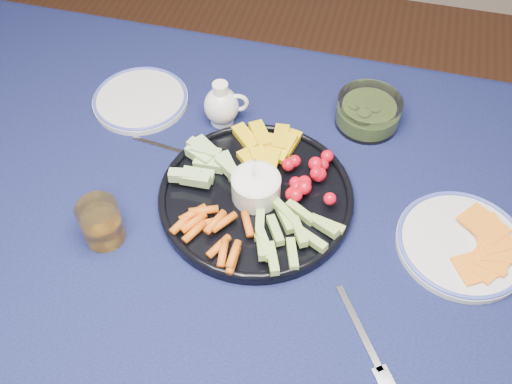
% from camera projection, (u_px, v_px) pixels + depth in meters
% --- Properties ---
extents(dining_table, '(1.67, 1.07, 0.75)m').
position_uv_depth(dining_table, '(219.00, 254.00, 1.08)').
color(dining_table, '#462517').
rests_on(dining_table, ground).
extents(crudite_platter, '(0.35, 0.35, 0.11)m').
position_uv_depth(crudite_platter, '(255.00, 194.00, 1.03)').
color(crudite_platter, black).
rests_on(crudite_platter, dining_table).
extents(creamer_pitcher, '(0.09, 0.07, 0.10)m').
position_uv_depth(creamer_pitcher, '(222.00, 106.00, 1.14)').
color(creamer_pitcher, white).
rests_on(creamer_pitcher, dining_table).
extents(pickle_bowl, '(0.13, 0.13, 0.06)m').
position_uv_depth(pickle_bowl, '(368.00, 113.00, 1.15)').
color(pickle_bowl, silver).
rests_on(pickle_bowl, dining_table).
extents(cheese_plate, '(0.22, 0.22, 0.03)m').
position_uv_depth(cheese_plate, '(462.00, 243.00, 0.97)').
color(cheese_plate, silver).
rests_on(cheese_plate, dining_table).
extents(juice_tumbler, '(0.07, 0.07, 0.08)m').
position_uv_depth(juice_tumbler, '(102.00, 224.00, 0.97)').
color(juice_tumbler, silver).
rests_on(juice_tumbler, dining_table).
extents(fork_left, '(0.15, 0.03, 0.00)m').
position_uv_depth(fork_left, '(173.00, 150.00, 1.12)').
color(fork_left, silver).
rests_on(fork_left, dining_table).
extents(fork_right, '(0.11, 0.16, 0.00)m').
position_uv_depth(fork_right, '(367.00, 345.00, 0.87)').
color(fork_right, silver).
rests_on(fork_right, dining_table).
extents(side_plate_extra, '(0.20, 0.20, 0.02)m').
position_uv_depth(side_plate_extra, '(140.00, 99.00, 1.20)').
color(side_plate_extra, silver).
rests_on(side_plate_extra, dining_table).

